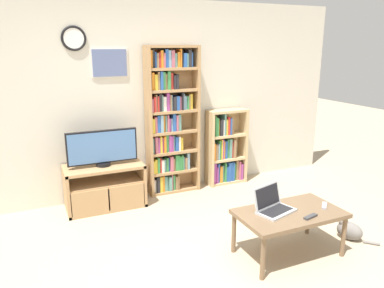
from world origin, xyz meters
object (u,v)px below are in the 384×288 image
bookshelf_tall (170,121)px  coffee_table (289,216)px  tv_stand (105,186)px  cat (349,230)px  laptop (273,205)px  bookshelf_short (224,150)px  remote_near_laptop (324,206)px  remote_far_from_laptop (311,217)px  television (102,148)px

bookshelf_tall → coffee_table: bearing=-77.2°
tv_stand → cat: 2.91m
tv_stand → laptop: bearing=-54.5°
bookshelf_short → remote_near_laptop: (-0.01, -2.08, -0.04)m
remote_far_from_laptop → television: bearing=23.0°
cat → remote_near_laptop: bearing=161.6°
bookshelf_tall → laptop: size_ratio=4.68×
bookshelf_tall → bookshelf_short: 1.00m
tv_stand → coffee_table: 2.35m
television → coffee_table: bearing=-52.7°
television → tv_stand: bearing=62.3°
television → laptop: (1.28, -1.78, -0.27)m
laptop → coffee_table: bearing=-47.3°
laptop → cat: 1.03m
bookshelf_tall → remote_far_from_laptop: 2.35m
bookshelf_tall → remote_near_laptop: bearing=-67.8°
bookshelf_tall → bookshelf_short: bookshelf_tall is taller
television → remote_far_from_laptop: television is taller
bookshelf_tall → laptop: bearing=-80.7°
tv_stand → remote_far_from_laptop: tv_stand is taller
television → coffee_table: television is taller
bookshelf_tall → bookshelf_short: size_ratio=1.82×
tv_stand → bookshelf_tall: size_ratio=0.48×
remote_near_laptop → tv_stand: bearing=-1.5°
remote_near_laptop → cat: size_ratio=0.35×
tv_stand → remote_near_laptop: 2.64m
tv_stand → remote_far_from_laptop: size_ratio=5.87×
tv_stand → remote_far_from_laptop: 2.56m
tv_stand → bookshelf_short: bearing=5.1°
cat → remote_far_from_laptop: bearing=171.2°
tv_stand → remote_near_laptop: bearing=-46.7°
tv_stand → laptop: (1.27, -1.78, 0.24)m
remote_near_laptop → bookshelf_short: bearing=-45.1°
bookshelf_short → remote_far_from_laptop: bearing=-97.8°
television → bookshelf_short: bearing=5.2°
remote_near_laptop → remote_far_from_laptop: bearing=70.1°
tv_stand → laptop: size_ratio=2.26×
coffee_table → remote_far_from_laptop: 0.21m
laptop → bookshelf_short: bearing=58.0°
tv_stand → television: television is taller
tv_stand → coffee_table: (1.42, -1.87, 0.13)m
television → coffee_table: 2.38m
tv_stand → cat: size_ratio=2.38×
remote_near_laptop → television: bearing=-1.4°
remote_near_laptop → remote_far_from_laptop: 0.33m
television → bookshelf_short: 1.85m
coffee_table → laptop: laptop is taller
laptop → remote_near_laptop: size_ratio=2.99×
coffee_table → cat: (0.79, -0.02, -0.31)m
laptop → cat: laptop is taller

